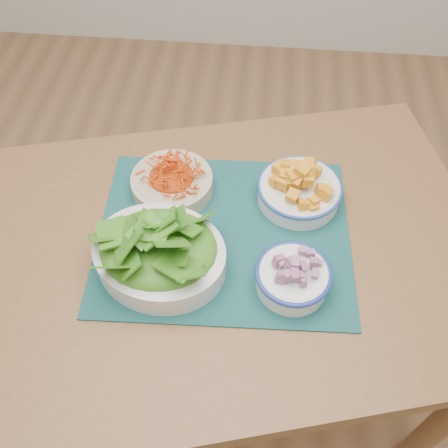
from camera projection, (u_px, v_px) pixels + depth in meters
The scene contains 7 objects.
ground at pixel (184, 404), 1.57m from camera, with size 4.00×4.00×0.00m, color #A4774F.
table at pixel (217, 275), 1.11m from camera, with size 1.28×1.02×0.75m.
placemat at pixel (224, 233), 1.04m from camera, with size 0.52×0.43×0.00m, color #0C2F31.
carrot_bowl at pixel (172, 180), 1.09m from camera, with size 0.20×0.20×0.07m.
squash_bowl at pixel (300, 186), 1.07m from camera, with size 0.23×0.23×0.09m.
lettuce_bowl at pixel (158, 248), 0.95m from camera, with size 0.31×0.29×0.12m.
onion_bowl at pixel (293, 275), 0.93m from camera, with size 0.15×0.15×0.08m.
Camera 1 is at (0.18, -0.50, 1.59)m, focal length 40.00 mm.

